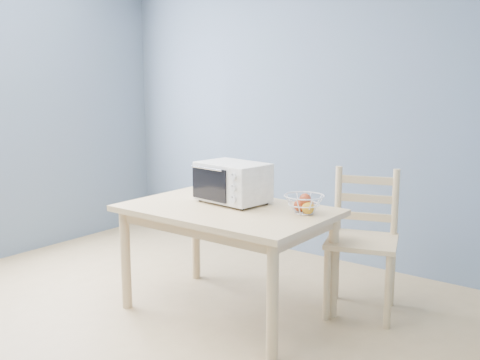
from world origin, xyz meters
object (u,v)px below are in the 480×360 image
Objects in this scene: dining_chair at (362,243)px; dining_table at (227,222)px; fruit_basket at (305,203)px; toaster_oven at (231,181)px.

dining_table is at bearing -158.89° from dining_chair.
fruit_basket is (0.51, 0.17, 0.17)m from dining_table.
toaster_oven is at bearing 118.87° from dining_table.
dining_chair is at bearing 62.80° from fruit_basket.
dining_table is 0.30m from toaster_oven.
fruit_basket is 0.30× the size of dining_chair.
fruit_basket reaches higher than dining_table.
dining_chair is (0.81, 0.45, -0.41)m from toaster_oven.
fruit_basket is at bearing 9.45° from toaster_oven.
dining_chair reaches higher than dining_table.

